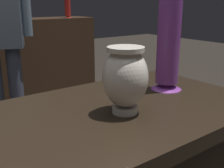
% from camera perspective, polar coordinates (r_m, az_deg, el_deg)
% --- Properties ---
extents(vase_centerpiece, '(0.15, 0.15, 0.22)m').
position_cam_1_polar(vase_centerpiece, '(0.92, 2.72, 1.33)').
color(vase_centerpiece, silver).
rests_on(vase_centerpiece, display_plinth).
extents(vase_tall_behind, '(0.13, 0.13, 0.44)m').
position_cam_1_polar(vase_tall_behind, '(1.19, 11.40, 8.79)').
color(vase_tall_behind, '#7A388E').
rests_on(vase_tall_behind, display_plinth).
extents(shelf_vase_far_right, '(0.09, 0.09, 0.22)m').
position_cam_1_polar(shelf_vase_far_right, '(3.25, -8.98, 14.97)').
color(shelf_vase_far_right, red).
rests_on(shelf_vase_far_right, back_display_shelf).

